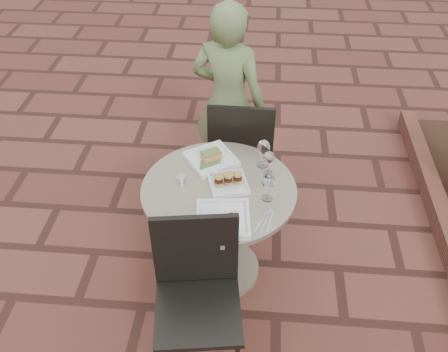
# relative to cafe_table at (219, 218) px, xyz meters

# --- Properties ---
(ground) EXTENTS (60.00, 60.00, 0.00)m
(ground) POSITION_rel_cafe_table_xyz_m (-0.04, 0.08, -0.48)
(ground) COLOR brown
(ground) RESTS_ON ground
(cafe_table) EXTENTS (0.90, 0.90, 0.73)m
(cafe_table) POSITION_rel_cafe_table_xyz_m (0.00, 0.00, 0.00)
(cafe_table) COLOR gray
(cafe_table) RESTS_ON ground
(chair_far) EXTENTS (0.44, 0.44, 0.93)m
(chair_far) POSITION_rel_cafe_table_xyz_m (0.09, 0.66, 0.07)
(chair_far) COLOR black
(chair_far) RESTS_ON ground
(chair_near) EXTENTS (0.50, 0.50, 0.93)m
(chair_near) POSITION_rel_cafe_table_xyz_m (-0.06, -0.56, 0.07)
(chair_near) COLOR black
(chair_near) RESTS_ON ground
(diner) EXTENTS (0.62, 0.49, 1.49)m
(diner) POSITION_rel_cafe_table_xyz_m (-0.02, 0.90, 0.26)
(diner) COLOR #5C6F3D
(diner) RESTS_ON ground
(plate_salmon) EXTENTS (0.37, 0.37, 0.07)m
(plate_salmon) POSITION_rel_cafe_table_xyz_m (-0.07, 0.24, 0.27)
(plate_salmon) COLOR silver
(plate_salmon) RESTS_ON cafe_table
(plate_sliders) EXTENTS (0.27, 0.27, 0.14)m
(plate_sliders) POSITION_rel_cafe_table_xyz_m (0.05, 0.03, 0.28)
(plate_sliders) COLOR silver
(plate_sliders) RESTS_ON cafe_table
(plate_tuna) EXTENTS (0.31, 0.31, 0.03)m
(plate_tuna) POSITION_rel_cafe_table_xyz_m (0.05, -0.27, 0.26)
(plate_tuna) COLOR silver
(plate_tuna) RESTS_ON cafe_table
(wine_glass_right) EXTENTS (0.07, 0.07, 0.17)m
(wine_glass_right) POSITION_rel_cafe_table_xyz_m (0.28, -0.07, 0.37)
(wine_glass_right) COLOR white
(wine_glass_right) RESTS_ON cafe_table
(wine_glass_mid) EXTENTS (0.08, 0.08, 0.18)m
(wine_glass_mid) POSITION_rel_cafe_table_xyz_m (0.25, 0.23, 0.38)
(wine_glass_mid) COLOR white
(wine_glass_mid) RESTS_ON cafe_table
(wine_glass_far) EXTENTS (0.07, 0.07, 0.16)m
(wine_glass_far) POSITION_rel_cafe_table_xyz_m (0.28, 0.16, 0.36)
(wine_glass_far) COLOR white
(wine_glass_far) RESTS_ON cafe_table
(steel_ramekin) EXTENTS (0.07, 0.07, 0.04)m
(steel_ramekin) POSITION_rel_cafe_table_xyz_m (-0.22, 0.03, 0.27)
(steel_ramekin) COLOR silver
(steel_ramekin) RESTS_ON cafe_table
(cutlery_set) EXTENTS (0.13, 0.21, 0.00)m
(cutlery_set) POSITION_rel_cafe_table_xyz_m (0.28, -0.25, 0.25)
(cutlery_set) COLOR silver
(cutlery_set) RESTS_ON cafe_table
(planter_curb) EXTENTS (0.12, 3.00, 0.15)m
(planter_curb) POSITION_rel_cafe_table_xyz_m (1.56, 0.38, -0.41)
(planter_curb) COLOR brown
(planter_curb) RESTS_ON ground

